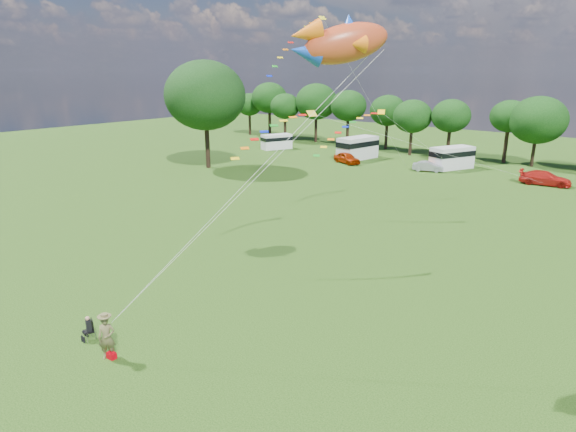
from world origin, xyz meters
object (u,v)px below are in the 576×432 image
Objects in this scene: car_a at (347,158)px; car_b at (428,166)px; campervan_b at (358,147)px; campervan_c at (452,157)px; tent_orange at (427,169)px; kite_flyer at (107,338)px; campervan_a at (277,141)px; car_c at (545,178)px; big_tree at (205,96)px; camp_chair at (89,325)px; fish_kite at (339,43)px.

car_b is (10.66, 1.93, -0.11)m from car_a.
campervan_b is 13.07m from campervan_c.
car_b is 3.97m from campervan_c.
campervan_c is at bearing 48.28° from tent_orange.
campervan_b reaches higher than car_b.
car_a is 2.18× the size of kite_flyer.
car_b is 0.57× the size of campervan_c.
campervan_a reaches higher than car_a.
car_c is 48.69m from kite_flyer.
campervan_b is at bearing 31.43° from car_a.
car_a is at bearing -80.27° from campervan_a.
campervan_c is at bearing 70.30° from car_c.
big_tree is at bearing 107.52° from car_c.
big_tree is 2.02× the size of campervan_b.
camp_chair reaches higher than tent_orange.
car_b is 47.51m from kite_flyer.
campervan_a is at bearing 66.94° from car_b.
tent_orange is at bearing 37.55° from big_tree.
campervan_b is at bearing 57.63° from big_tree.
car_c is (23.58, 3.13, 0.03)m from car_a.
car_a is 0.66× the size of campervan_b.
camp_chair is (15.09, -44.85, -0.02)m from car_a.
fish_kite is at bearing 59.71° from camp_chair.
campervan_a is at bearing 77.67° from kite_flyer.
campervan_b is 2.27× the size of tent_orange.
campervan_b reaches higher than car_a.
big_tree is 2.64× the size of car_c.
fish_kite is (23.72, -37.75, 12.31)m from car_a.
camp_chair is (2.91, -50.35, -0.78)m from campervan_c.
big_tree is 3.33× the size of fish_kite.
car_c is at bearing -82.98° from campervan_b.
car_b is at bearing 51.64° from kite_flyer.
big_tree reaches higher than kite_flyer.
campervan_b is at bearing 120.29° from campervan_c.
campervan_c reaches higher than campervan_a.
car_c is 2.52× the size of kite_flyer.
campervan_b reaches higher than kite_flyer.
fish_kite is (6.57, 7.38, 12.04)m from kite_flyer.
campervan_c is 50.44m from camp_chair.
car_b is at bearing -179.82° from campervan_c.
big_tree is 3.05× the size of car_a.
fish_kite reaches higher than campervan_a.
tent_orange is 0.73× the size of fish_kite.
campervan_c is at bearing -43.29° from car_b.
car_c is at bearing -62.51° from car_a.
car_a is at bearing 137.56° from campervan_c.
tent_orange is at bearing 55.93° from fish_kite.
car_a is at bearing 64.59° from kite_flyer.
tent_orange is (10.85, -0.77, -1.62)m from campervan_b.
car_c reaches higher than tent_orange.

